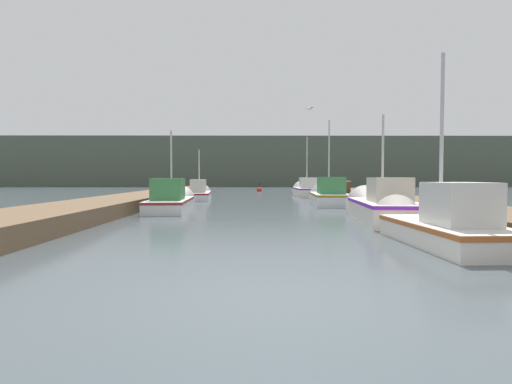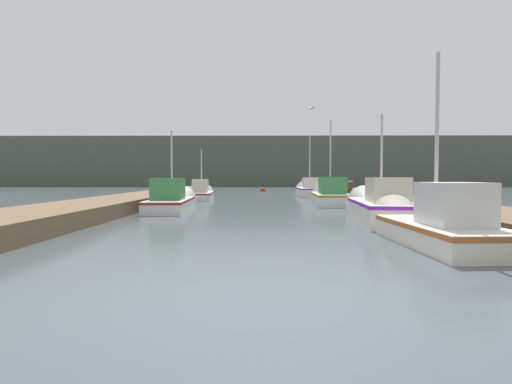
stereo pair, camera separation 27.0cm
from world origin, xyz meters
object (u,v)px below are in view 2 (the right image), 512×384
object	(u,v)px
mooring_piling_1	(350,192)
channel_buoy	(263,190)
fishing_boat_4	(202,193)
fishing_boat_5	(309,190)
fishing_boat_2	(174,200)
seagull_lead	(311,109)
fishing_boat_3	(330,196)
fishing_boat_0	(429,224)
fishing_boat_1	(379,206)

from	to	relation	value
mooring_piling_1	channel_buoy	size ratio (longest dim) A/B	1.21
fishing_boat_4	fishing_boat_5	distance (m)	8.61
fishing_boat_2	seagull_lead	size ratio (longest dim) A/B	11.58
channel_buoy	fishing_boat_3	bearing A→B (deg)	-79.72
fishing_boat_2	fishing_boat_4	distance (m)	8.58
fishing_boat_2	fishing_boat_5	bearing A→B (deg)	55.48
mooring_piling_1	seagull_lead	distance (m)	5.26
fishing_boat_0	fishing_boat_3	xyz separation A→B (m)	(-0.07, 12.41, 0.06)
fishing_boat_5	channel_buoy	world-z (taller)	fishing_boat_5
fishing_boat_1	channel_buoy	xyz separation A→B (m)	(-3.72, 26.71, -0.31)
fishing_boat_2	mooring_piling_1	bearing A→B (deg)	25.72
fishing_boat_3	fishing_boat_5	bearing A→B (deg)	93.10
fishing_boat_2	fishing_boat_5	world-z (taller)	fishing_boat_5
fishing_boat_3	mooring_piling_1	xyz separation A→B (m)	(1.43, 1.53, 0.16)
fishing_boat_1	fishing_boat_4	xyz separation A→B (m)	(-7.90, 12.95, -0.09)
fishing_boat_4	mooring_piling_1	size ratio (longest dim) A/B	4.69
fishing_boat_3	channel_buoy	size ratio (longest dim) A/B	5.28
fishing_boat_4	mooring_piling_1	bearing A→B (deg)	-25.64
seagull_lead	fishing_boat_5	bearing A→B (deg)	139.99
fishing_boat_3	seagull_lead	size ratio (longest dim) A/B	10.29
fishing_boat_0	seagull_lead	distance (m)	13.71
fishing_boat_0	mooring_piling_1	size ratio (longest dim) A/B	3.78
fishing_boat_2	fishing_boat_3	distance (m)	8.39
channel_buoy	seagull_lead	bearing A→B (deg)	-82.49
fishing_boat_0	fishing_boat_5	xyz separation A→B (m)	(-0.03, 21.51, 0.06)
mooring_piling_1	channel_buoy	world-z (taller)	mooring_piling_1
channel_buoy	fishing_boat_1	bearing A→B (deg)	-82.06
fishing_boat_2	mooring_piling_1	distance (m)	10.36
channel_buoy	seagull_lead	distance (m)	19.29
fishing_boat_4	mooring_piling_1	world-z (taller)	fishing_boat_4
mooring_piling_1	channel_buoy	bearing A→B (deg)	105.64
fishing_boat_1	fishing_boat_5	distance (m)	16.94
fishing_boat_0	fishing_boat_5	distance (m)	21.51
fishing_boat_4	fishing_boat_2	bearing A→B (deg)	-94.22
channel_buoy	fishing_boat_4	bearing A→B (deg)	-106.90
fishing_boat_3	mooring_piling_1	size ratio (longest dim) A/B	4.36
fishing_boat_1	seagull_lead	world-z (taller)	seagull_lead
fishing_boat_5	channel_buoy	distance (m)	10.37
fishing_boat_1	fishing_boat_2	world-z (taller)	fishing_boat_1
fishing_boat_1	fishing_boat_2	distance (m)	9.06
mooring_piling_1	fishing_boat_3	bearing A→B (deg)	-133.08
fishing_boat_3	mooring_piling_1	world-z (taller)	fishing_boat_3
channel_buoy	fishing_boat_5	bearing A→B (deg)	-70.53
fishing_boat_3	seagull_lead	xyz separation A→B (m)	(-0.99, 0.41, 4.70)
fishing_boat_0	mooring_piling_1	world-z (taller)	fishing_boat_0
fishing_boat_5	seagull_lead	xyz separation A→B (m)	(-1.02, -8.70, 4.71)
fishing_boat_1	fishing_boat_5	world-z (taller)	fishing_boat_5
fishing_boat_1	mooring_piling_1	world-z (taller)	fishing_boat_1
fishing_boat_1	fishing_boat_4	distance (m)	15.17
fishing_boat_5	fishing_boat_3	bearing A→B (deg)	-90.08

